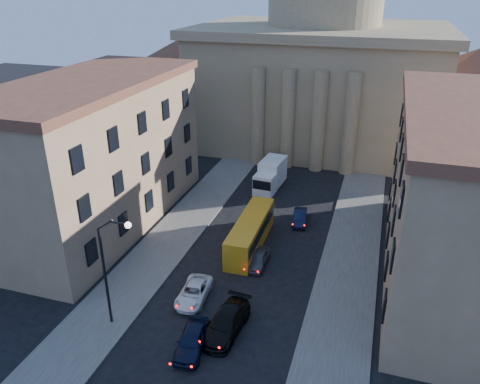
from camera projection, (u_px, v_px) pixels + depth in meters
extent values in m
cube|color=#514F4A|center=(160.00, 251.00, 43.44)|extent=(5.00, 60.00, 0.15)
cube|color=#514F4A|center=(346.00, 284.00, 38.82)|extent=(5.00, 60.00, 0.15)
cube|color=#81724F|center=(319.00, 88.00, 70.76)|extent=(34.00, 26.00, 16.00)
cube|color=#81724F|center=(323.00, 29.00, 67.24)|extent=(35.50, 27.50, 1.20)
cylinder|color=#81724F|center=(325.00, 2.00, 65.74)|extent=(16.00, 16.00, 8.00)
cube|color=#81724F|center=(187.00, 97.00, 75.77)|extent=(13.00, 13.00, 11.00)
cone|color=#553324|center=(185.00, 50.00, 72.63)|extent=(26.02, 26.02, 4.00)
cube|color=#81724F|center=(468.00, 119.00, 64.37)|extent=(13.00, 13.00, 11.00)
cone|color=#553324|center=(480.00, 63.00, 61.23)|extent=(26.02, 26.02, 4.00)
cylinder|color=#81724F|center=(258.00, 117.00, 61.57)|extent=(1.80, 1.80, 13.00)
cylinder|color=#81724F|center=(288.00, 119.00, 60.48)|extent=(1.80, 1.80, 13.00)
cylinder|color=#81724F|center=(319.00, 122.00, 59.40)|extent=(1.80, 1.80, 13.00)
cylinder|color=#81724F|center=(351.00, 125.00, 58.31)|extent=(1.80, 1.80, 13.00)
cube|color=tan|center=(95.00, 157.00, 46.32)|extent=(11.00, 26.00, 14.00)
cube|color=#553324|center=(85.00, 83.00, 43.26)|extent=(11.60, 26.60, 0.80)
cube|color=tan|center=(468.00, 202.00, 37.09)|extent=(11.00, 26.00, 14.00)
cylinder|color=black|center=(105.00, 278.00, 32.86)|extent=(0.20, 0.20, 8.00)
cylinder|color=black|center=(105.00, 225.00, 30.89)|extent=(1.30, 0.12, 0.96)
cylinder|color=black|center=(118.00, 223.00, 30.49)|extent=(1.30, 0.12, 0.12)
sphere|color=white|center=(128.00, 225.00, 30.31)|extent=(0.44, 0.44, 0.44)
imported|color=black|center=(192.00, 340.00, 31.82)|extent=(2.34, 4.62, 1.51)
imported|color=white|center=(194.00, 292.00, 36.84)|extent=(2.42, 4.69, 1.27)
imported|color=black|center=(226.00, 323.00, 33.37)|extent=(2.68, 5.62, 1.58)
imported|color=#505055|center=(258.00, 259.00, 41.14)|extent=(1.54, 3.80, 1.29)
imported|color=black|center=(300.00, 217.00, 48.41)|extent=(1.80, 3.97, 1.26)
cube|color=orange|center=(250.00, 233.00, 43.91)|extent=(2.40, 9.95, 2.79)
cube|color=black|center=(251.00, 228.00, 43.73)|extent=(2.44, 9.41, 0.99)
cylinder|color=black|center=(230.00, 260.00, 41.40)|extent=(0.28, 0.91, 0.90)
cylinder|color=black|center=(249.00, 263.00, 40.94)|extent=(0.28, 0.91, 0.90)
cylinder|color=black|center=(251.00, 223.00, 47.68)|extent=(0.28, 0.91, 0.90)
cylinder|color=black|center=(268.00, 225.00, 47.22)|extent=(0.28, 0.91, 0.90)
cube|color=white|center=(265.00, 184.00, 54.72)|extent=(2.50, 2.59, 2.41)
cube|color=black|center=(262.00, 185.00, 53.62)|extent=(2.21, 0.30, 1.10)
cube|color=white|center=(273.00, 171.00, 56.77)|extent=(2.75, 4.40, 3.11)
cylinder|color=black|center=(256.00, 190.00, 55.04)|extent=(0.36, 0.92, 0.90)
cylinder|color=black|center=(272.00, 192.00, 54.35)|extent=(0.36, 0.92, 0.90)
cylinder|color=black|center=(267.00, 177.00, 58.42)|extent=(0.36, 0.92, 0.90)
cylinder|color=black|center=(282.00, 180.00, 57.73)|extent=(0.36, 0.92, 0.90)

